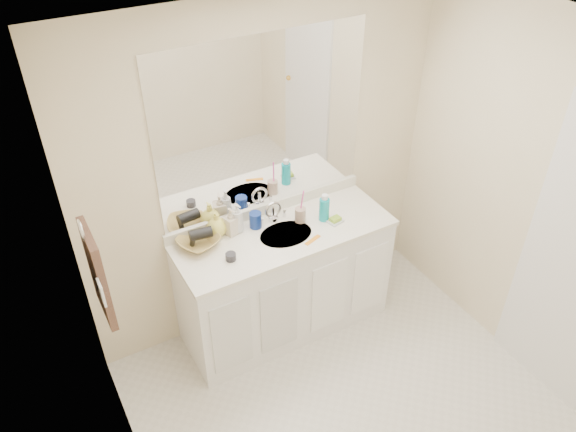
{
  "coord_description": "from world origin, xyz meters",
  "views": [
    {
      "loc": [
        -1.46,
        -1.6,
        3.22
      ],
      "look_at": [
        0.0,
        0.97,
        1.05
      ],
      "focal_mm": 35.0,
      "sensor_mm": 36.0,
      "label": 1
    }
  ],
  "objects": [
    {
      "name": "hair_dryer",
      "position": [
        -0.54,
        1.18,
        0.97
      ],
      "size": [
        0.16,
        0.09,
        0.07
      ],
      "primitive_type": "cylinder",
      "rotation": [
        0.0,
        1.57,
        -0.13
      ],
      "color": "black",
      "rests_on": "wicker_basket"
    },
    {
      "name": "towel_ring",
      "position": [
        -1.27,
        0.77,
        1.55
      ],
      "size": [
        0.01,
        0.11,
        0.11
      ],
      "primitive_type": "torus",
      "rotation": [
        0.0,
        1.57,
        0.0
      ],
      "color": "silver",
      "rests_on": "wall_left"
    },
    {
      "name": "sink_basin",
      "position": [
        0.0,
        1.0,
        0.87
      ],
      "size": [
        0.37,
        0.37,
        0.02
      ],
      "primitive_type": "cylinder",
      "color": "beige",
      "rests_on": "countertop"
    },
    {
      "name": "wall_back",
      "position": [
        0.0,
        1.3,
        1.2
      ],
      "size": [
        2.6,
        0.02,
        2.4
      ],
      "primitive_type": "cube",
      "color": "beige",
      "rests_on": "floor"
    },
    {
      "name": "mouthwash_bottle",
      "position": [
        0.31,
        1.02,
        0.96
      ],
      "size": [
        0.08,
        0.08,
        0.17
      ],
      "primitive_type": "cylinder",
      "rotation": [
        0.0,
        0.0,
        -0.08
      ],
      "color": "#0E9DA9",
      "rests_on": "countertop"
    },
    {
      "name": "dark_jar",
      "position": [
        -0.43,
        0.95,
        0.9
      ],
      "size": [
        0.07,
        0.07,
        0.05
      ],
      "primitive_type": "cylinder",
      "rotation": [
        0.0,
        0.0,
        -0.04
      ],
      "color": "#2A292E",
      "rests_on": "countertop"
    },
    {
      "name": "wicker_basket",
      "position": [
        -0.56,
        1.18,
        0.91
      ],
      "size": [
        0.34,
        0.34,
        0.06
      ],
      "primitive_type": "imported",
      "rotation": [
        0.0,
        0.0,
        0.37
      ],
      "color": "#B29047",
      "rests_on": "countertop"
    },
    {
      "name": "switch_plate",
      "position": [
        -1.27,
        0.57,
        1.3
      ],
      "size": [
        0.01,
        0.08,
        0.13
      ],
      "primitive_type": "cube",
      "color": "white",
      "rests_on": "wall_left"
    },
    {
      "name": "toothbrush",
      "position": [
        0.17,
        1.09,
        1.03
      ],
      "size": [
        0.02,
        0.04,
        0.21
      ],
      "primitive_type": "cylinder",
      "rotation": [
        0.14,
        0.0,
        0.4
      ],
      "color": "#F03FA6",
      "rests_on": "tan_cup"
    },
    {
      "name": "mirror",
      "position": [
        0.0,
        1.29,
        1.56
      ],
      "size": [
        1.48,
        0.01,
        1.2
      ],
      "primitive_type": "cube",
      "color": "white",
      "rests_on": "wall_back"
    },
    {
      "name": "tan_cup",
      "position": [
        0.16,
        1.09,
        0.93
      ],
      "size": [
        0.09,
        0.09,
        0.1
      ],
      "primitive_type": "cylinder",
      "rotation": [
        0.0,
        0.0,
        0.23
      ],
      "color": "tan",
      "rests_on": "countertop"
    },
    {
      "name": "wall_left",
      "position": [
        -1.3,
        0.0,
        1.2
      ],
      "size": [
        0.02,
        2.6,
        2.4
      ],
      "primitive_type": "cube",
      "color": "beige",
      "rests_on": "floor"
    },
    {
      "name": "vanity_cabinet",
      "position": [
        0.0,
        1.02,
        0.42
      ],
      "size": [
        1.5,
        0.55,
        0.85
      ],
      "primitive_type": "cube",
      "color": "white",
      "rests_on": "floor"
    },
    {
      "name": "soap_bottle_cream",
      "position": [
        -0.31,
        1.2,
        0.98
      ],
      "size": [
        0.11,
        0.11,
        0.2
      ],
      "primitive_type": "imported",
      "rotation": [
        0.0,
        0.0,
        0.27
      ],
      "color": "beige",
      "rests_on": "countertop"
    },
    {
      "name": "floor",
      "position": [
        0.0,
        0.0,
        0.0
      ],
      "size": [
        2.6,
        2.6,
        0.0
      ],
      "primitive_type": "cube",
      "color": "silver",
      "rests_on": "ground"
    },
    {
      "name": "wall_right",
      "position": [
        1.3,
        0.0,
        1.2
      ],
      "size": [
        0.02,
        2.6,
        2.4
      ],
      "primitive_type": "cube",
      "color": "beige",
      "rests_on": "floor"
    },
    {
      "name": "soap_bottle_white",
      "position": [
        -0.27,
        1.2,
        0.99
      ],
      "size": [
        0.1,
        0.1,
        0.22
      ],
      "primitive_type": "imported",
      "rotation": [
        0.0,
        0.0,
        0.2
      ],
      "color": "silver",
      "rests_on": "countertop"
    },
    {
      "name": "orange_comb",
      "position": [
        0.12,
        0.86,
        0.88
      ],
      "size": [
        0.14,
        0.07,
        0.01
      ],
      "primitive_type": "cube",
      "rotation": [
        0.0,
        0.0,
        0.31
      ],
      "color": "orange",
      "rests_on": "countertop"
    },
    {
      "name": "soap_bottle_yellow",
      "position": [
        -0.4,
        1.23,
        0.97
      ],
      "size": [
        0.16,
        0.16,
        0.18
      ],
      "primitive_type": "imported",
      "rotation": [
        0.0,
        0.0,
        -0.14
      ],
      "color": "#F1E75D",
      "rests_on": "countertop"
    },
    {
      "name": "hand_towel",
      "position": [
        -1.25,
        0.77,
        1.25
      ],
      "size": [
        0.04,
        0.32,
        0.55
      ],
      "primitive_type": "cube",
      "color": "#3A271F",
      "rests_on": "towel_ring"
    },
    {
      "name": "backsplash",
      "position": [
        0.0,
        1.29,
        0.92
      ],
      "size": [
        1.52,
        0.03,
        0.08
      ],
      "primitive_type": "cube",
      "color": "white",
      "rests_on": "countertop"
    },
    {
      "name": "faucet",
      "position": [
        0.0,
        1.18,
        0.94
      ],
      "size": [
        0.02,
        0.02,
        0.11
      ],
      "primitive_type": "cylinder",
      "color": "silver",
      "rests_on": "countertop"
    },
    {
      "name": "soap_dish",
      "position": [
        0.37,
        0.95,
        0.89
      ],
      "size": [
        0.12,
        0.1,
        0.01
      ],
      "primitive_type": "cube",
      "rotation": [
        0.0,
        0.0,
        0.22
      ],
      "color": "silver",
      "rests_on": "countertop"
    },
    {
      "name": "green_soap",
      "position": [
        0.37,
        0.95,
        0.9
      ],
      "size": [
        0.08,
        0.06,
        0.03
      ],
      "primitive_type": "cube",
      "rotation": [
        0.0,
        0.0,
        0.15
      ],
      "color": "#97C530",
      "rests_on": "soap_dish"
    },
    {
      "name": "ceiling",
      "position": [
        0.0,
        0.0,
        2.4
      ],
      "size": [
        2.6,
        2.6,
        0.02
      ],
      "primitive_type": "cube",
      "color": "white",
      "rests_on": "wall_back"
    },
    {
      "name": "blue_mug",
      "position": [
        -0.14,
        1.18,
        0.94
      ],
      "size": [
        0.1,
        0.1,
        0.11
      ],
      "primitive_type": "cylinder",
      "rotation": [
        0.0,
        0.0,
        0.21
      ],
      "color": "navy",
      "rests_on": "countertop"
    },
    {
      "name": "countertop",
      "position": [
        0.0,
        1.02,
        0.86
      ],
      "size": [
        1.52,
        0.57,
        0.03
      ],
      "primitive_type": "cube",
      "color": "white",
      "rests_on": "vanity_cabinet"
    }
  ]
}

